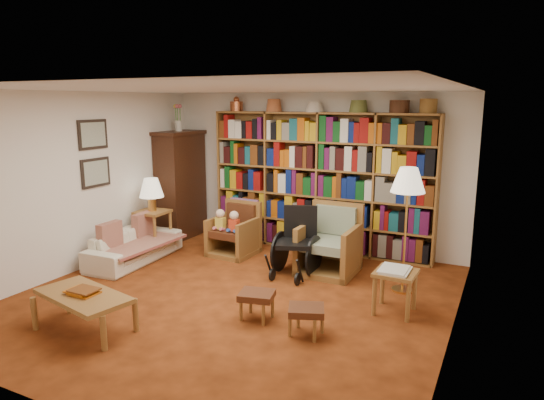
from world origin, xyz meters
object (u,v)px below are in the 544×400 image
Objects in this scene: floor_lamp at (408,185)px; side_table_papers at (395,278)px; footstool_a at (257,297)px; sofa at (135,246)px; armchair_sage at (331,246)px; wheelchair at (296,244)px; coffee_table at (83,298)px; armchair_leather at (236,232)px; footstool_b at (306,312)px; side_table_lamp at (153,220)px.

floor_lamp reaches higher than side_table_papers.
sofa is at bearing 160.09° from footstool_a.
wheelchair is (-0.38, -0.35, 0.07)m from armchair_sage.
coffee_table is at bearing -154.29° from sofa.
armchair_sage reaches higher than footstool_a.
armchair_leather reaches higher than side_table_papers.
wheelchair reaches higher than sofa.
footstool_a is at bearing -129.56° from floor_lamp.
footstool_a is (-0.20, -1.86, -0.11)m from armchair_sage.
wheelchair is at bearing 97.02° from footstool_a.
side_table_papers reaches higher than footstool_a.
coffee_table is (-0.07, -3.00, 0.02)m from armchair_leather.
armchair_sage and wheelchair have the same top height.
floor_lamp is 3.53× the size of footstool_b.
floor_lamp reaches higher than sofa.
armchair_sage is at bearing 42.70° from wheelchair.
footstool_b is (0.43, -1.96, -0.11)m from armchair_sage.
coffee_table is (-1.30, -2.55, -0.07)m from wheelchair.
armchair_sage is at bearing 7.25° from side_table_lamp.
armchair_leather reaches higher than coffee_table.
sofa is at bearing -161.65° from armchair_sage.
armchair_sage reaches higher than armchair_leather.
floor_lamp reaches higher than armchair_sage.
armchair_sage is 0.60× the size of floor_lamp.
armchair_sage is at bearing -3.47° from armchair_leather.
armchair_leather is 1.62m from armchair_sage.
sofa is 4.06m from floor_lamp.
coffee_table is (-1.68, -2.90, -0.00)m from armchair_sage.
wheelchair reaches higher than side_table_lamp.
armchair_leather is at bearing 125.96° from footstool_a.
footstool_b is at bearing 24.00° from coffee_table.
sofa is 3.72× the size of footstool_a.
side_table_lamp is 4.05m from side_table_papers.
armchair_sage is at bearing -75.03° from sofa.
armchair_sage is at bearing 59.90° from coffee_table.
sofa is 3.38m from footstool_b.
wheelchair is 2.86m from coffee_table.
side_table_papers is (1.50, -0.66, -0.02)m from wheelchair.
armchair_sage is 1.51m from side_table_papers.
footstool_b is at bearing -45.11° from armchair_leather.
side_table_lamp is at bearing 150.94° from footstool_a.
side_table_lamp is at bearing -179.33° from floor_lamp.
armchair_sage reaches higher than coffee_table.
armchair_leather is at bearing 159.96° from wheelchair.
footstool_b is (0.63, -0.10, -0.01)m from footstool_a.
wheelchair is at bearing -80.01° from sofa.
armchair_sage is (2.78, 0.92, 0.13)m from sofa.
wheelchair is 1.81m from footstool_b.
side_table_lamp is at bearing -159.84° from armchair_leather.
coffee_table is at bearing -156.00° from footstool_b.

